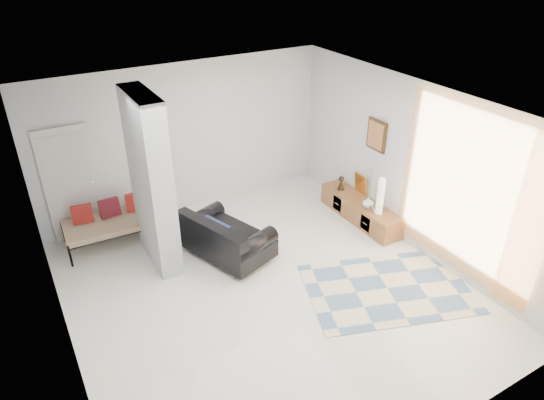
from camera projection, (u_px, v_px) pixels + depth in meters
floor at (267, 290)px, 7.32m from camera, size 6.00×6.00×0.00m
ceiling at (265, 112)px, 5.96m from camera, size 6.00×6.00×0.00m
wall_back at (186, 139)px, 8.91m from camera, size 6.00×0.00×6.00m
wall_front at (430, 355)px, 4.38m from camera, size 6.00×0.00×6.00m
wall_left at (53, 272)px, 5.43m from camera, size 0.00×6.00×6.00m
wall_right at (413, 167)px, 7.85m from camera, size 0.00×6.00×6.00m
partition_column at (151, 182)px, 7.36m from camera, size 0.35×1.20×2.80m
hallway_door at (71, 184)px, 8.14m from camera, size 0.85×0.06×2.04m
curtain at (468, 195)px, 6.92m from camera, size 0.00×2.55×2.55m
wall_art at (377, 135)px, 8.39m from camera, size 0.04×0.45×0.55m
media_console at (360, 210)px, 9.01m from camera, size 0.45×1.86×0.80m
loveseat at (225, 238)px, 7.90m from camera, size 1.31×1.70×0.76m
daybed at (122, 219)px, 8.34m from camera, size 1.99×0.91×0.77m
area_rug at (387, 288)px, 7.34m from camera, size 2.82×2.32×0.01m
cylinder_lamp at (380, 196)px, 8.36m from camera, size 0.12×0.12×0.67m
bronze_figurine at (341, 183)px, 9.24m from camera, size 0.15×0.15×0.27m
vase at (368, 202)px, 8.66m from camera, size 0.21×0.21×0.21m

